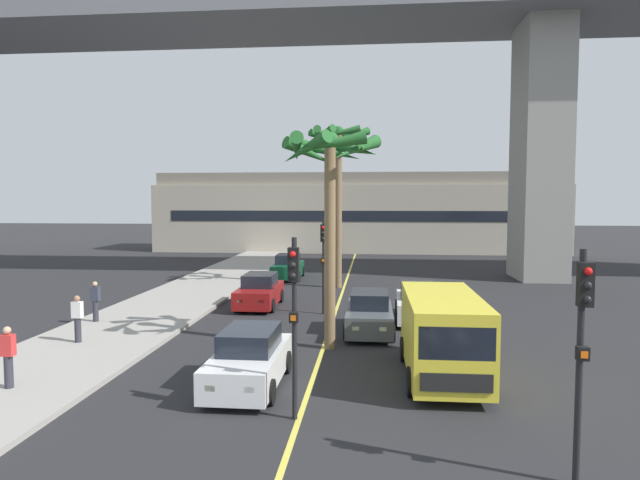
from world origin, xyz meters
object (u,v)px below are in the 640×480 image
Objects in this scene: car_queue_fourth at (417,303)px; delivery_van at (442,333)px; traffic_light_right_far_corner at (582,335)px; car_queue_third at (249,360)px; pedestrian_near_crosswalk at (8,356)px; car_queue_front at (369,314)px; car_queue_second at (288,267)px; pedestrian_mid_block at (95,301)px; traffic_light_median_far at (323,253)px; palm_tree_near_median at (339,157)px; traffic_light_median_near at (294,303)px; pedestrian_far_along at (78,318)px; car_queue_fifth at (260,292)px; palm_tree_mid_median at (331,170)px.

delivery_van reaches higher than car_queue_fourth.
car_queue_third is at bearing 146.21° from traffic_light_right_far_corner.
car_queue_fourth is 15.03m from pedestrian_near_crosswalk.
car_queue_second is at bearing 110.77° from car_queue_front.
pedestrian_mid_block is (-10.99, 0.21, 0.28)m from car_queue_front.
traffic_light_median_far is at bearing -73.18° from car_queue_second.
traffic_light_right_far_corner reaches higher than delivery_van.
palm_tree_near_median reaches higher than delivery_van.
traffic_light_median_far is (-4.14, 8.41, 1.43)m from delivery_van.
car_queue_fourth is 11.71m from traffic_light_median_near.
traffic_light_right_far_corner reaches higher than car_queue_fourth.
traffic_light_right_far_corner is at bearing -71.30° from car_queue_front.
palm_tree_near_median is at bearing 85.58° from car_queue_third.
car_queue_third is 3.34m from traffic_light_median_near.
pedestrian_far_along is at bearing -72.18° from pedestrian_mid_block.
traffic_light_median_near is (3.56, -13.21, 1.99)m from car_queue_fifth.
pedestrian_far_along reaches higher than car_queue_third.
traffic_light_right_far_corner is (9.05, -25.06, 1.99)m from car_queue_second.
traffic_light_right_far_corner is (1.75, -13.39, 1.99)m from car_queue_fourth.
traffic_light_right_far_corner is 13.59m from pedestrian_near_crosswalk.
pedestrian_mid_block is (-1.70, 7.78, 0.00)m from pedestrian_near_crosswalk.
traffic_light_median_far is at bearing 116.20° from delivery_van.
traffic_light_median_near reaches higher than pedestrian_near_crosswalk.
palm_tree_near_median is 13.17m from palm_tree_mid_median.
car_queue_fourth and car_queue_fifth have the same top height.
car_queue_second and car_queue_fifth have the same top height.
car_queue_front is 0.78× the size of delivery_van.
delivery_van is at bearing -39.67° from palm_tree_mid_median.
traffic_light_median_near is (-1.64, -8.59, 1.99)m from car_queue_front.
palm_tree_mid_median is 4.50× the size of pedestrian_near_crosswalk.
delivery_van is 11.63m from pedestrian_near_crosswalk.
car_queue_second is 0.57× the size of palm_tree_mid_median.
pedestrian_mid_block is (-5.79, -4.41, 0.28)m from car_queue_fifth.
car_queue_second is 17.62m from pedestrian_far_along.
traffic_light_median_far is 0.46× the size of palm_tree_near_median.
car_queue_third is 10.23m from pedestrian_mid_block.
pedestrian_mid_block is (-7.81, 6.61, 0.28)m from car_queue_third.
traffic_light_right_far_corner is at bearing -33.79° from car_queue_third.
palm_tree_mid_median is (-1.29, -2.40, 5.31)m from car_queue_front.
traffic_light_median_far is 13.10m from pedestrian_near_crosswalk.
car_queue_second is at bearing 99.24° from traffic_light_median_near.
traffic_light_right_far_corner is 18.61m from pedestrian_mid_block.
pedestrian_far_along is at bearing -105.31° from car_queue_second.
palm_tree_near_median reaches higher than car_queue_fifth.
car_queue_fifth is 8.97m from pedestrian_far_along.
traffic_light_median_near reaches higher than car_queue_third.
delivery_van reaches higher than car_queue_front.
traffic_light_median_near is at bearing 155.63° from traffic_light_right_far_corner.
car_queue_second is at bearing 106.82° from traffic_light_median_far.
traffic_light_median_far is at bearing 56.05° from pedestrian_near_crosswalk.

